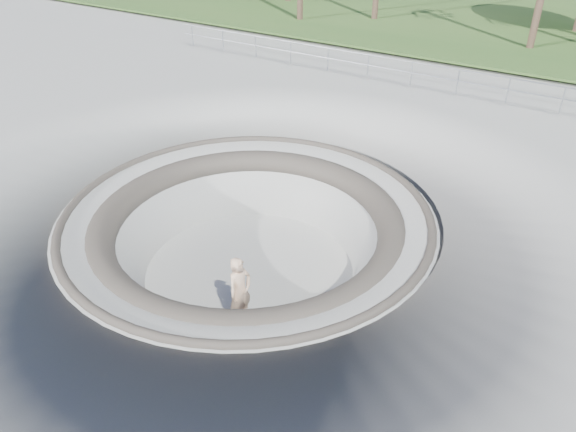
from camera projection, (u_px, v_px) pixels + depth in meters
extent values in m
plane|color=#A4A39F|center=(247.00, 214.00, 15.45)|extent=(180.00, 180.00, 0.00)
torus|color=#A4A39F|center=(250.00, 271.00, 16.51)|extent=(14.00, 14.00, 4.00)
cylinder|color=#A4A39F|center=(250.00, 270.00, 16.48)|extent=(6.60, 6.60, 0.10)
torus|color=#433F36|center=(247.00, 214.00, 15.46)|extent=(10.24, 10.24, 0.24)
torus|color=#433F36|center=(248.00, 227.00, 15.69)|extent=(8.91, 8.91, 0.81)
ellipsoid|color=brown|center=(364.00, 7.00, 68.32)|extent=(50.40, 36.00, 23.40)
cylinder|color=#96989E|center=(413.00, 62.00, 23.47)|extent=(25.00, 0.05, 0.05)
cylinder|color=#96989E|center=(411.00, 73.00, 23.71)|extent=(25.00, 0.05, 0.05)
cube|color=#925A3A|center=(242.00, 320.00, 14.48)|extent=(0.88, 0.36, 0.02)
cylinder|color=#B3B3B8|center=(242.00, 321.00, 14.50)|extent=(0.06, 0.18, 0.04)
cylinder|color=#B3B3B8|center=(242.00, 321.00, 14.50)|extent=(0.06, 0.18, 0.04)
cylinder|color=white|center=(242.00, 322.00, 14.50)|extent=(0.07, 0.04, 0.07)
cylinder|color=white|center=(242.00, 322.00, 14.50)|extent=(0.07, 0.04, 0.07)
cylinder|color=white|center=(242.00, 322.00, 14.50)|extent=(0.07, 0.04, 0.07)
cylinder|color=white|center=(242.00, 322.00, 14.50)|extent=(0.07, 0.04, 0.07)
imported|color=beige|center=(240.00, 291.00, 13.96)|extent=(0.57, 0.77, 1.93)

